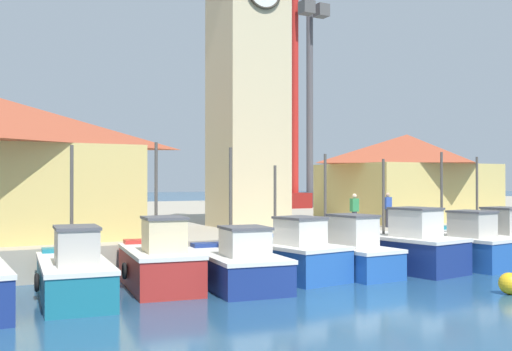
% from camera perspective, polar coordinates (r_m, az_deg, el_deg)
% --- Properties ---
extents(ground_plane, '(300.00, 300.00, 0.00)m').
position_cam_1_polar(ground_plane, '(16.24, 13.39, -12.16)').
color(ground_plane, navy).
extents(quay_wharf, '(120.00, 40.00, 1.11)m').
position_cam_1_polar(quay_wharf, '(41.47, -13.45, -4.25)').
color(quay_wharf, '#A89E89').
rests_on(quay_wharf, ground).
extents(fishing_boat_left_outer, '(2.30, 5.08, 4.31)m').
position_cam_1_polar(fishing_boat_left_outer, '(17.47, -16.98, -8.96)').
color(fishing_boat_left_outer, '#196B7F').
rests_on(fishing_boat_left_outer, ground).
extents(fishing_boat_left_inner, '(2.51, 4.53, 4.50)m').
position_cam_1_polar(fishing_boat_left_inner, '(18.69, -9.17, -8.23)').
color(fishing_boat_left_inner, '#AD2823').
rests_on(fishing_boat_left_inner, ground).
extents(fishing_boat_mid_left, '(2.66, 4.78, 4.35)m').
position_cam_1_polar(fishing_boat_mid_left, '(18.74, -1.84, -8.53)').
color(fishing_boat_mid_left, navy).
rests_on(fishing_boat_mid_left, ground).
extents(fishing_boat_center, '(2.68, 4.83, 3.82)m').
position_cam_1_polar(fishing_boat_center, '(20.58, 2.89, -7.62)').
color(fishing_boat_center, '#2356A8').
rests_on(fishing_boat_center, ground).
extents(fishing_boat_mid_right, '(2.06, 5.35, 4.27)m').
position_cam_1_polar(fishing_boat_mid_right, '(21.72, 7.82, -7.33)').
color(fishing_boat_mid_right, '#2356A8').
rests_on(fishing_boat_mid_right, ground).
extents(fishing_boat_right_inner, '(2.88, 5.31, 4.11)m').
position_cam_1_polar(fishing_boat_right_inner, '(22.88, 13.37, -6.71)').
color(fishing_boat_right_inner, navy).
rests_on(fishing_boat_right_inner, ground).
extents(fishing_boat_right_outer, '(2.75, 4.84, 4.41)m').
position_cam_1_polar(fishing_boat_right_outer, '(24.47, 18.46, -6.42)').
color(fishing_boat_right_outer, '#2356A8').
rests_on(fishing_boat_right_outer, ground).
extents(fishing_boat_far_right, '(2.20, 4.80, 4.29)m').
position_cam_1_polar(fishing_boat_far_right, '(26.58, 21.38, -5.93)').
color(fishing_boat_far_right, '#196B7F').
rests_on(fishing_boat_far_right, ground).
extents(clock_tower, '(3.56, 3.56, 16.94)m').
position_cam_1_polar(clock_tower, '(28.99, -0.80, 11.27)').
color(clock_tower, beige).
rests_on(clock_tower, quay_wharf).
extents(warehouse_right, '(8.74, 6.71, 4.76)m').
position_cam_1_polar(warehouse_right, '(34.47, 14.19, -0.04)').
color(warehouse_right, tan).
rests_on(warehouse_right, quay_wharf).
extents(port_crane_near, '(2.77, 7.89, 19.00)m').
position_cam_1_polar(port_crane_near, '(48.00, 3.62, 5.54)').
color(port_crane_near, maroon).
rests_on(port_crane_near, quay_wharf).
extents(port_crane_far, '(3.13, 10.96, 18.90)m').
position_cam_1_polar(port_crane_far, '(50.34, 4.86, 5.72)').
color(port_crane_far, '#353539').
rests_on(port_crane_far, quay_wharf).
extents(mooring_buoy, '(0.63, 0.63, 0.63)m').
position_cam_1_polar(mooring_buoy, '(19.03, 23.01, -9.44)').
color(mooring_buoy, gold).
rests_on(mooring_buoy, ground).
extents(dock_worker_near_tower, '(0.34, 0.22, 1.62)m').
position_cam_1_polar(dock_worker_near_tower, '(28.66, 12.43, -3.14)').
color(dock_worker_near_tower, '#33333D').
rests_on(dock_worker_near_tower, quay_wharf).
extents(dock_worker_along_quay, '(0.34, 0.22, 1.62)m').
position_cam_1_polar(dock_worker_along_quay, '(26.10, 9.35, -3.41)').
color(dock_worker_along_quay, '#33333D').
rests_on(dock_worker_along_quay, quay_wharf).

